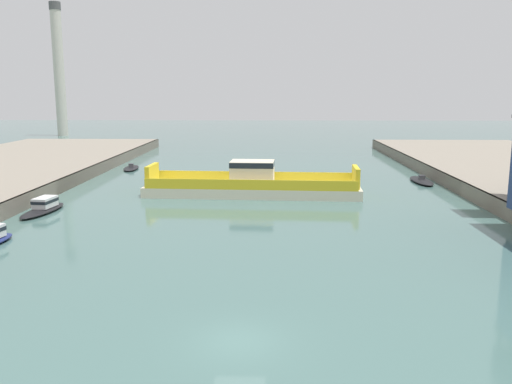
% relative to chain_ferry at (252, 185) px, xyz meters
% --- Properties ---
extents(ground_plane, '(400.00, 400.00, 0.00)m').
position_rel_chain_ferry_xyz_m(ground_plane, '(0.67, -36.26, -1.14)').
color(ground_plane, '#476B66').
extents(chain_ferry, '(24.22, 7.35, 3.85)m').
position_rel_chain_ferry_xyz_m(chain_ferry, '(0.00, 0.00, 0.00)').
color(chain_ferry, beige).
rests_on(chain_ferry, ground).
extents(moored_boat_near_right, '(2.83, 7.36, 1.42)m').
position_rel_chain_ferry_xyz_m(moored_boat_near_right, '(-19.78, -9.58, -0.61)').
color(moored_boat_near_right, black).
rests_on(moored_boat_near_right, ground).
extents(moored_boat_mid_left, '(2.77, 6.75, 0.86)m').
position_rel_chain_ferry_xyz_m(moored_boat_mid_left, '(-18.97, 19.93, -0.95)').
color(moored_boat_mid_left, black).
rests_on(moored_boat_mid_left, ground).
extents(moored_boat_mid_right, '(2.28, 7.39, 0.95)m').
position_rel_chain_ferry_xyz_m(moored_boat_mid_right, '(21.37, 9.03, -0.91)').
color(moored_boat_mid_right, black).
rests_on(moored_boat_mid_right, ground).
extents(smokestack_distant_a, '(2.92, 2.92, 34.15)m').
position_rel_chain_ferry_xyz_m(smokestack_distant_a, '(-53.60, 82.55, 16.96)').
color(smokestack_distant_a, beige).
rests_on(smokestack_distant_a, ground).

